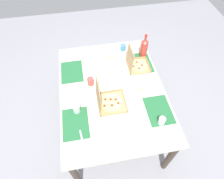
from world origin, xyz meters
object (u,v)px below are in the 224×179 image
at_px(plate_near_right, 139,88).
at_px(cup_clear_left, 162,121).
at_px(soda_bottle, 144,48).
at_px(cup_dark, 123,48).
at_px(cup_red, 91,81).
at_px(plate_far_right, 114,57).
at_px(condiment_bowl, 103,124).
at_px(cup_spare, 76,109).
at_px(pizza_box_corner_left, 109,101).
at_px(pizza_box_corner_right, 137,64).

xyz_separation_m(plate_near_right, cup_clear_left, (-0.45, -0.10, 0.03)).
distance_m(soda_bottle, cup_dark, 0.29).
xyz_separation_m(plate_near_right, cup_red, (0.17, 0.53, 0.04)).
bearing_deg(plate_far_right, cup_red, 138.46).
bearing_deg(soda_bottle, cup_dark, 57.11).
bearing_deg(cup_clear_left, condiment_bowl, 82.08).
bearing_deg(cup_dark, cup_clear_left, -172.73).
distance_m(plate_near_right, cup_spare, 0.73).
relative_size(pizza_box_corner_left, cup_dark, 3.67).
bearing_deg(condiment_bowl, cup_spare, 49.44).
bearing_deg(cup_red, cup_clear_left, -134.42).
relative_size(plate_far_right, cup_dark, 2.65).
bearing_deg(cup_dark, pizza_box_corner_right, -164.20).
height_order(plate_near_right, cup_clear_left, cup_clear_left).
distance_m(cup_clear_left, condiment_bowl, 0.58).
bearing_deg(pizza_box_corner_right, condiment_bowl, 143.65).
xyz_separation_m(cup_spare, cup_clear_left, (-0.29, -0.81, -0.00)).
xyz_separation_m(pizza_box_corner_left, plate_far_right, (0.69, -0.18, -0.04)).
height_order(pizza_box_corner_left, plate_near_right, pizza_box_corner_left).
bearing_deg(condiment_bowl, cup_dark, -22.30).
relative_size(plate_near_right, cup_spare, 2.25).
xyz_separation_m(plate_near_right, cup_dark, (0.67, 0.04, 0.04)).
xyz_separation_m(plate_near_right, soda_bottle, (0.52, -0.19, 0.12)).
distance_m(pizza_box_corner_left, condiment_bowl, 0.26).
bearing_deg(plate_near_right, soda_bottle, -19.91).
height_order(plate_near_right, condiment_bowl, condiment_bowl).
xyz_separation_m(cup_dark, condiment_bowl, (-1.04, 0.43, -0.02)).
bearing_deg(cup_clear_left, pizza_box_corner_right, 3.55).
bearing_deg(soda_bottle, pizza_box_corner_left, 139.62).
bearing_deg(cup_spare, condiment_bowl, -130.56).
relative_size(cup_spare, cup_red, 0.99).
xyz_separation_m(cup_spare, cup_dark, (0.84, -0.67, -0.00)).
relative_size(plate_far_right, plate_near_right, 1.14).
distance_m(plate_near_right, cup_dark, 0.67).
distance_m(plate_near_right, cup_clear_left, 0.47).
relative_size(plate_near_right, cup_clear_left, 2.42).
height_order(pizza_box_corner_left, condiment_bowl, pizza_box_corner_left).
bearing_deg(cup_clear_left, cup_red, 45.58).
xyz_separation_m(cup_spare, cup_red, (0.33, -0.18, 0.00)).
relative_size(pizza_box_corner_right, plate_far_right, 1.24).
relative_size(plate_near_right, cup_red, 2.23).
height_order(plate_near_right, cup_dark, cup_dark).
relative_size(pizza_box_corner_left, plate_far_right, 1.38).
height_order(plate_near_right, cup_spare, cup_spare).
height_order(pizza_box_corner_right, cup_dark, pizza_box_corner_right).
height_order(pizza_box_corner_right, condiment_bowl, pizza_box_corner_right).
xyz_separation_m(soda_bottle, condiment_bowl, (-0.90, 0.66, -0.11)).
xyz_separation_m(pizza_box_corner_left, condiment_bowl, (-0.24, 0.10, -0.03)).
relative_size(cup_spare, condiment_bowl, 0.94).
distance_m(cup_red, cup_clear_left, 0.88).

